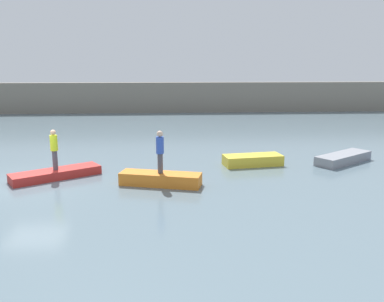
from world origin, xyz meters
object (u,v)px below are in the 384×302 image
object	(u,v)px
person_blue_shirt	(160,149)
person_hiviz_shirt	(54,148)
rowboat_red	(56,174)
rowboat_orange	(161,179)
rowboat_yellow	(253,160)
rowboat_grey	(343,158)

from	to	relation	value
person_blue_shirt	person_hiviz_shirt	size ratio (longest dim) A/B	0.99
rowboat_red	rowboat_orange	xyz separation A→B (m)	(4.65, -1.35, 0.07)
rowboat_red	rowboat_orange	bearing A→B (deg)	-48.74
rowboat_red	person_hiviz_shirt	xyz separation A→B (m)	(0.00, -0.00, 1.19)
person_hiviz_shirt	person_blue_shirt	bearing A→B (deg)	-16.22
rowboat_red	person_blue_shirt	bearing A→B (deg)	-48.74
rowboat_orange	person_hiviz_shirt	world-z (taller)	person_hiviz_shirt
rowboat_orange	person_blue_shirt	distance (m)	1.26
rowboat_yellow	person_blue_shirt	world-z (taller)	person_blue_shirt
rowboat_grey	person_hiviz_shirt	xyz separation A→B (m)	(-13.97, -1.93, 1.15)
rowboat_yellow	person_hiviz_shirt	world-z (taller)	person_hiviz_shirt
rowboat_red	rowboat_yellow	size ratio (longest dim) A/B	1.33
rowboat_red	rowboat_grey	bearing A→B (deg)	-24.66
person_hiviz_shirt	rowboat_orange	bearing A→B (deg)	-16.22
rowboat_orange	rowboat_yellow	xyz separation A→B (m)	(4.56, 3.06, -0.00)
rowboat_red	person_hiviz_shirt	world-z (taller)	person_hiviz_shirt
rowboat_yellow	rowboat_grey	distance (m)	4.77
person_hiviz_shirt	rowboat_grey	bearing A→B (deg)	7.86
rowboat_yellow	rowboat_orange	bearing A→B (deg)	-154.47
rowboat_yellow	person_blue_shirt	xyz separation A→B (m)	(-4.56, -3.06, 1.27)
rowboat_yellow	person_blue_shirt	size ratio (longest dim) A/B	1.63
rowboat_red	rowboat_yellow	distance (m)	9.37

